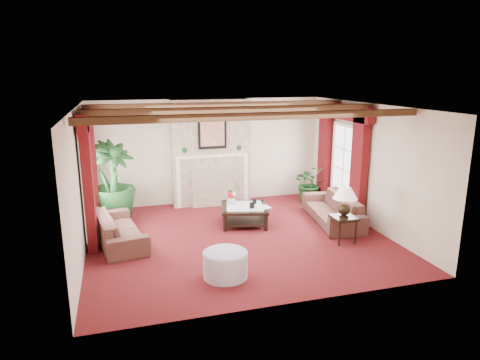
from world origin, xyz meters
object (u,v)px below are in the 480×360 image
object	(u,v)px
sofa_left	(119,224)
sofa_right	(333,205)
coffee_table	(244,215)
side_table	(343,229)
potted_palm	(114,198)
ottoman	(225,265)

from	to	relation	value
sofa_left	sofa_right	xyz separation A→B (m)	(4.72, -0.06, 0.02)
sofa_left	coffee_table	xyz separation A→B (m)	(2.74, 0.35, -0.18)
sofa_left	side_table	size ratio (longest dim) A/B	3.89
potted_palm	ottoman	bearing A→B (deg)	-63.78
sofa_right	side_table	xyz separation A→B (m)	(-0.37, -1.14, -0.15)
potted_palm	side_table	distance (m)	5.22
coffee_table	ottoman	distance (m)	2.63
potted_palm	side_table	bearing A→B (deg)	-31.70
sofa_left	potted_palm	bearing A→B (deg)	-6.76
coffee_table	side_table	distance (m)	2.24
sofa_left	side_table	xyz separation A→B (m)	(4.35, -1.21, -0.13)
sofa_left	ottoman	xyz separation A→B (m)	(1.69, -2.05, -0.17)
sofa_right	side_table	bearing A→B (deg)	-9.72
sofa_left	ottoman	size ratio (longest dim) A/B	2.78
sofa_right	potted_palm	xyz separation A→B (m)	(-4.80, 1.60, 0.10)
sofa_right	potted_palm	world-z (taller)	potted_palm
sofa_left	sofa_right	size ratio (longest dim) A/B	0.95
ottoman	sofa_right	bearing A→B (deg)	33.27
sofa_left	ottoman	distance (m)	2.66
ottoman	potted_palm	bearing A→B (deg)	116.22
sofa_right	coffee_table	xyz separation A→B (m)	(-1.98, 0.42, -0.20)
ottoman	sofa_left	bearing A→B (deg)	129.36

